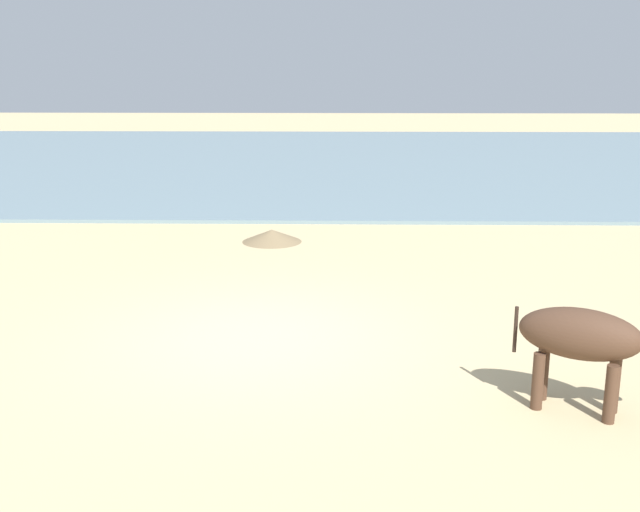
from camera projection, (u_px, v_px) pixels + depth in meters
name	position (u px, v px, depth m)	size (l,w,h in m)	color
ground	(258.00, 338.00, 9.69)	(80.00, 80.00, 0.00)	tan
sea_water	(307.00, 161.00, 25.94)	(60.00, 20.00, 0.08)	slate
cow_adult_dark	(586.00, 339.00, 7.49)	(1.57, 0.99, 1.07)	#4C3323
debris_pile_0	(272.00, 236.00, 14.70)	(1.14, 1.14, 0.24)	#7A6647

